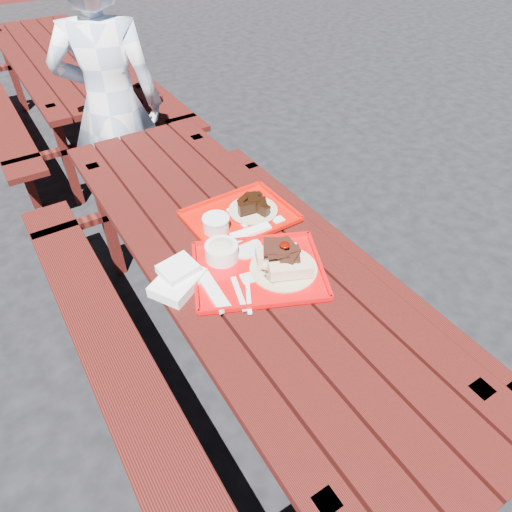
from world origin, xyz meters
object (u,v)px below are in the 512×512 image
picnic_table_near (238,281)px  near_tray (257,263)px  person (112,107)px  far_tray (239,217)px  picnic_table_far (66,79)px

picnic_table_near → near_tray: 0.27m
near_tray → person: 1.57m
picnic_table_near → far_tray: bearing=55.8°
far_tray → person: size_ratio=0.28×
far_tray → person: (-0.13, 1.26, 0.06)m
picnic_table_near → picnic_table_far: 2.80m
picnic_table_near → near_tray: (0.00, -0.15, 0.23)m
far_tray → picnic_table_far: bearing=92.3°
picnic_table_near → picnic_table_far: same height
picnic_table_far → near_tray: size_ratio=4.01×
picnic_table_far → far_tray: bearing=-87.7°
picnic_table_far → near_tray: bearing=-89.9°
person → picnic_table_far: bearing=-66.4°
picnic_table_far → person: (-0.02, -1.38, 0.27)m
picnic_table_near → far_tray: far_tray is taller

